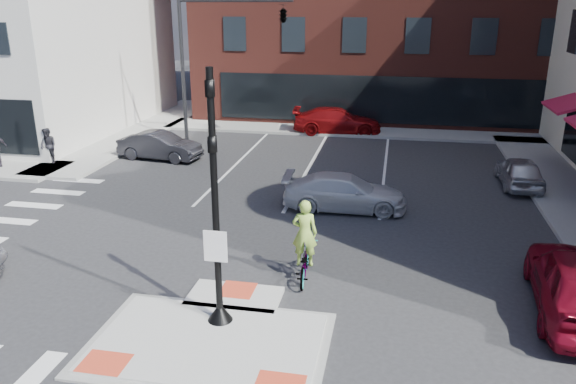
% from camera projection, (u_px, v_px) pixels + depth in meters
% --- Properties ---
extents(ground, '(120.00, 120.00, 0.00)m').
position_uv_depth(ground, '(215.00, 333.00, 13.16)').
color(ground, '#28282B').
rests_on(ground, ground).
extents(refuge_island, '(5.40, 4.65, 0.13)m').
position_uv_depth(refuge_island, '(212.00, 337.00, 12.90)').
color(refuge_island, gray).
rests_on(refuge_island, ground).
extents(sidewalk_nw, '(23.50, 20.50, 0.15)m').
position_uv_depth(sidewalk_nw, '(7.00, 143.00, 30.36)').
color(sidewalk_nw, gray).
rests_on(sidewalk_nw, ground).
extents(sidewalk_n, '(26.00, 3.00, 0.15)m').
position_uv_depth(sidewalk_n, '(380.00, 132.00, 33.03)').
color(sidewalk_n, gray).
rests_on(sidewalk_n, ground).
extents(building_far_left, '(10.00, 12.00, 10.00)m').
position_uv_depth(building_far_left, '(328.00, 24.00, 60.58)').
color(building_far_left, slate).
rests_on(building_far_left, ground).
extents(building_far_right, '(12.00, 12.00, 12.00)m').
position_uv_depth(building_far_right, '(451.00, 15.00, 59.76)').
color(building_far_right, brown).
rests_on(building_far_right, ground).
extents(signal_pole, '(0.60, 0.60, 5.98)m').
position_uv_depth(signal_pole, '(216.00, 234.00, 12.76)').
color(signal_pole, black).
rests_on(signal_pole, refuge_island).
extents(mast_arm_signal, '(6.10, 2.24, 8.00)m').
position_uv_depth(mast_arm_signal, '(255.00, 25.00, 28.50)').
color(mast_arm_signal, black).
rests_on(mast_arm_signal, ground).
extents(white_pickup, '(4.64, 2.07, 1.32)m').
position_uv_depth(white_pickup, '(345.00, 192.00, 20.80)').
color(white_pickup, silver).
rests_on(white_pickup, ground).
extents(bg_car_dark, '(4.22, 1.92, 1.34)m').
position_uv_depth(bg_car_dark, '(160.00, 146.00, 27.43)').
color(bg_car_dark, '#252429').
rests_on(bg_car_dark, ground).
extents(bg_car_silver, '(1.58, 3.77, 1.28)m').
position_uv_depth(bg_car_silver, '(519.00, 172.00, 23.39)').
color(bg_car_silver, silver).
rests_on(bg_car_silver, ground).
extents(bg_car_red, '(5.28, 2.54, 1.48)m').
position_uv_depth(bg_car_red, '(337.00, 121.00, 32.80)').
color(bg_car_red, maroon).
rests_on(bg_car_red, ground).
extents(cyclist, '(0.78, 1.93, 2.35)m').
position_uv_depth(cyclist, '(304.00, 253.00, 15.46)').
color(cyclist, '#3F3F44').
rests_on(cyclist, ground).
extents(pedestrian_a, '(0.94, 0.82, 1.67)m').
position_uv_depth(pedestrian_a, '(48.00, 146.00, 26.16)').
color(pedestrian_a, black).
rests_on(pedestrian_a, sidewalk_nw).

